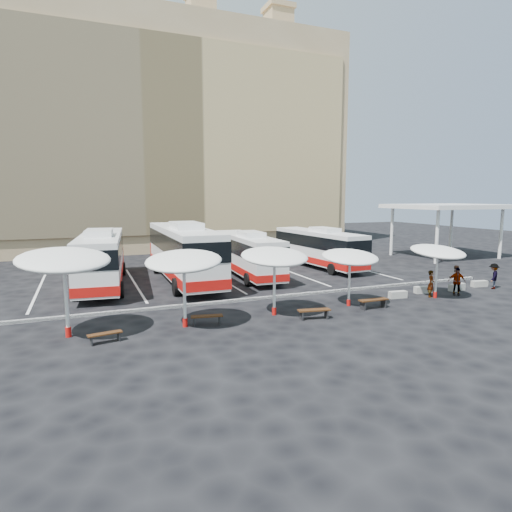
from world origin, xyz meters
name	(u,v)px	position (x,y,z in m)	size (l,w,h in m)	color
ground	(260,302)	(0.00, 0.00, 0.00)	(120.00, 120.00, 0.00)	black
sandstone_building	(159,141)	(0.00, 31.87, 12.63)	(42.00, 18.25, 29.60)	tan
service_canopy	(446,208)	(24.00, 10.00, 4.87)	(10.00, 8.00, 5.20)	white
curb_divider	(256,299)	(0.00, 0.50, 0.07)	(34.00, 0.25, 0.15)	black
bay_lines	(218,277)	(0.00, 8.00, 0.01)	(24.15, 12.00, 0.01)	white
bus_0	(101,257)	(-8.08, 8.13, 1.98)	(3.83, 12.39, 3.87)	white
bus_1	(183,251)	(-2.65, 7.67, 2.17)	(3.27, 13.40, 4.24)	white
bus_2	(247,253)	(2.22, 7.79, 1.76)	(2.93, 10.94, 3.44)	white
bus_3	(318,247)	(9.24, 9.30, 1.75)	(3.01, 10.92, 3.43)	white
sunshade_0	(64,260)	(-9.95, -2.60, 3.33)	(4.63, 4.67, 3.92)	white
sunshade_1	(184,261)	(-4.99, -3.06, 3.07)	(4.56, 4.59, 3.61)	white
sunshade_2	(275,257)	(-0.36, -2.79, 2.99)	(3.52, 3.56, 3.51)	white
sunshade_3	(350,257)	(4.20, -2.67, 2.70)	(3.40, 3.43, 3.18)	white
sunshade_4	(438,252)	(10.03, -3.02, 2.75)	(3.14, 3.18, 3.23)	white
wood_bench_0	(105,335)	(-8.53, -3.98, 0.32)	(1.41, 0.60, 0.42)	#331B0B
wood_bench_1	(207,318)	(-3.98, -3.15, 0.35)	(1.53, 0.66, 0.45)	#331B0B
wood_bench_2	(314,312)	(1.13, -4.22, 0.38)	(1.65, 0.69, 0.49)	#331B0B
wood_bench_3	(373,301)	(5.09, -3.67, 0.39)	(1.68, 0.45, 0.51)	#331B0B
conc_bench_0	(398,295)	(7.93, -2.24, 0.21)	(1.10, 0.37, 0.41)	gray
conc_bench_1	(423,290)	(10.30, -1.78, 0.21)	(1.13, 0.38, 0.42)	gray
conc_bench_2	(457,287)	(12.81, -2.03, 0.22)	(1.19, 0.40, 0.45)	gray
conc_bench_3	(479,284)	(15.15, -1.72, 0.20)	(1.07, 0.36, 0.40)	gray
passenger_0	(431,284)	(9.92, -2.77, 0.80)	(0.59, 0.38, 1.61)	black
passenger_1	(456,278)	(12.64, -2.05, 0.82)	(0.79, 0.62, 1.63)	black
passenger_2	(457,281)	(11.74, -2.97, 0.85)	(0.99, 0.41, 1.69)	black
passenger_3	(493,276)	(15.38, -2.51, 0.83)	(1.08, 0.62, 1.67)	black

